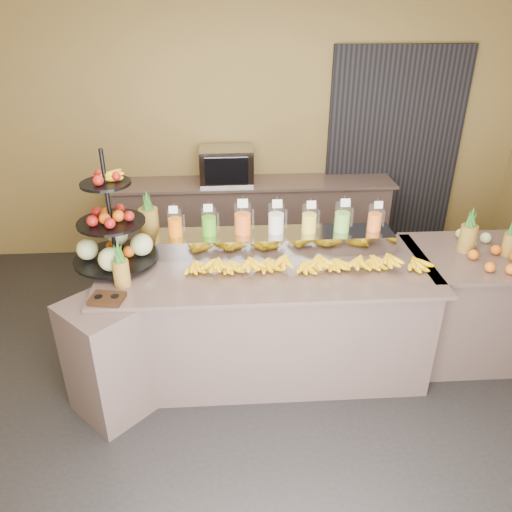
{
  "coord_description": "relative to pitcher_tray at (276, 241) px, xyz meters",
  "views": [
    {
      "loc": [
        -0.29,
        -2.96,
        2.73
      ],
      "look_at": [
        -0.09,
        0.3,
        1.02
      ],
      "focal_mm": 35.0,
      "sensor_mm": 36.0,
      "label": 1
    }
  ],
  "objects": [
    {
      "name": "ground",
      "position": [
        -0.09,
        -0.58,
        -1.01
      ],
      "size": [
        6.0,
        6.0,
        0.0
      ],
      "primitive_type": "plane",
      "color": "black",
      "rests_on": "ground"
    },
    {
      "name": "room_envelope",
      "position": [
        0.1,
        0.21,
        0.87
      ],
      "size": [
        6.04,
        5.02,
        2.82
      ],
      "color": "olive",
      "rests_on": "ground"
    },
    {
      "name": "buffet_counter",
      "position": [
        -0.2,
        -0.32,
        -0.54
      ],
      "size": [
        2.75,
        1.25,
        0.93
      ],
      "color": "gray",
      "rests_on": "ground"
    },
    {
      "name": "right_counter",
      "position": [
        1.61,
        -0.18,
        -0.54
      ],
      "size": [
        1.08,
        0.88,
        0.93
      ],
      "color": "gray",
      "rests_on": "ground"
    },
    {
      "name": "back_ledge",
      "position": [
        -0.09,
        1.67,
        -0.54
      ],
      "size": [
        3.1,
        0.55,
        0.93
      ],
      "color": "gray",
      "rests_on": "ground"
    },
    {
      "name": "pitcher_tray",
      "position": [
        0.0,
        0.0,
        0.0
      ],
      "size": [
        1.85,
        0.3,
        0.15
      ],
      "primitive_type": "cube",
      "color": "gray",
      "rests_on": "buffet_counter"
    },
    {
      "name": "juice_pitcher_orange_a",
      "position": [
        -0.78,
        -0.0,
        0.17
      ],
      "size": [
        0.11,
        0.12,
        0.27
      ],
      "color": "silver",
      "rests_on": "pitcher_tray"
    },
    {
      "name": "juice_pitcher_green",
      "position": [
        -0.52,
        -0.0,
        0.17
      ],
      "size": [
        0.12,
        0.12,
        0.28
      ],
      "color": "silver",
      "rests_on": "pitcher_tray"
    },
    {
      "name": "juice_pitcher_orange_b",
      "position": [
        -0.26,
        -0.0,
        0.18
      ],
      "size": [
        0.13,
        0.14,
        0.32
      ],
      "color": "silver",
      "rests_on": "pitcher_tray"
    },
    {
      "name": "juice_pitcher_milk",
      "position": [
        -0.0,
        -0.0,
        0.18
      ],
      "size": [
        0.13,
        0.13,
        0.31
      ],
      "color": "silver",
      "rests_on": "pitcher_tray"
    },
    {
      "name": "juice_pitcher_lemon",
      "position": [
        0.26,
        -0.0,
        0.17
      ],
      "size": [
        0.12,
        0.12,
        0.29
      ],
      "color": "silver",
      "rests_on": "pitcher_tray"
    },
    {
      "name": "juice_pitcher_lime",
      "position": [
        0.52,
        -0.0,
        0.18
      ],
      "size": [
        0.13,
        0.13,
        0.3
      ],
      "color": "silver",
      "rests_on": "pitcher_tray"
    },
    {
      "name": "juice_pitcher_orange_c",
      "position": [
        0.78,
        -0.0,
        0.17
      ],
      "size": [
        0.11,
        0.12,
        0.27
      ],
      "color": "silver",
      "rests_on": "pitcher_tray"
    },
    {
      "name": "banana_heap",
      "position": [
        0.18,
        -0.31,
        -0.01
      ],
      "size": [
        1.82,
        0.16,
        0.15
      ],
      "color": "yellow",
      "rests_on": "buffet_counter"
    },
    {
      "name": "fruit_stand",
      "position": [
        -1.18,
        -0.16,
        0.15
      ],
      "size": [
        0.65,
        0.65,
        0.89
      ],
      "rotation": [
        0.0,
        0.0,
        0.03
      ],
      "color": "black",
      "rests_on": "buffet_counter"
    },
    {
      "name": "condiment_caddy",
      "position": [
        -1.19,
        -0.68,
        -0.06
      ],
      "size": [
        0.24,
        0.2,
        0.03
      ],
      "primitive_type": "cube",
      "rotation": [
        0.0,
        0.0,
        -0.18
      ],
      "color": "black",
      "rests_on": "buffet_counter"
    },
    {
      "name": "pineapple_left_a",
      "position": [
        -1.12,
        -0.48,
        0.05
      ],
      "size": [
        0.11,
        0.11,
        0.35
      ],
      "rotation": [
        0.0,
        0.0,
        -0.16
      ],
      "color": "brown",
      "rests_on": "buffet_counter"
    },
    {
      "name": "pineapple_left_b",
      "position": [
        -1.01,
        0.21,
        0.1
      ],
      "size": [
        0.16,
        0.16,
        0.45
      ],
      "rotation": [
        0.0,
        0.0,
        -0.38
      ],
      "color": "brown",
      "rests_on": "buffet_counter"
    },
    {
      "name": "right_fruit_pile",
      "position": [
        1.64,
        -0.25,
        -0.01
      ],
      "size": [
        0.41,
        0.39,
        0.22
      ],
      "color": "brown",
      "rests_on": "right_counter"
    },
    {
      "name": "oven_warmer",
      "position": [
        -0.37,
        1.67,
        0.11
      ],
      "size": [
        0.57,
        0.4,
        0.38
      ],
      "primitive_type": "cube",
      "rotation": [
        0.0,
        0.0,
        0.01
      ],
      "color": "gray",
      "rests_on": "back_ledge"
    }
  ]
}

